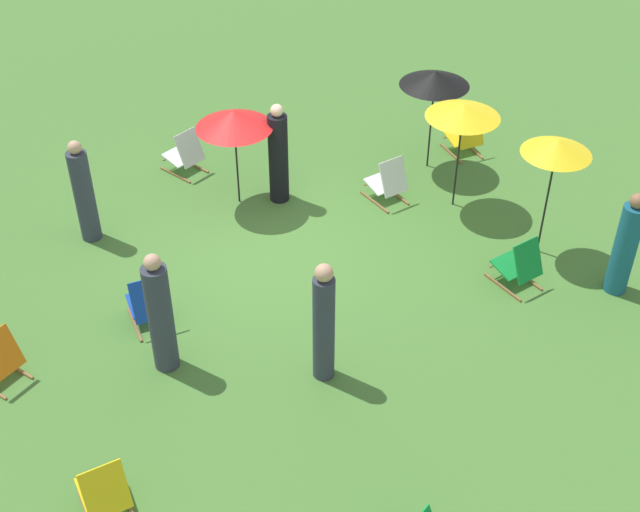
% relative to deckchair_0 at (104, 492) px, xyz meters
% --- Properties ---
extents(ground_plane, '(40.00, 40.00, 0.00)m').
position_rel_deckchair_0_xyz_m(ground_plane, '(-4.40, -2.88, -0.37)').
color(ground_plane, '#477A33').
extents(deckchair_0, '(0.60, 0.83, 0.83)m').
position_rel_deckchair_0_xyz_m(deckchair_0, '(0.00, 0.00, 0.00)').
color(deckchair_0, olive).
rests_on(deckchair_0, ground).
extents(deckchair_1, '(0.66, 0.86, 0.83)m').
position_rel_deckchair_0_xyz_m(deckchair_1, '(-8.83, -2.93, 0.00)').
color(deckchair_1, olive).
rests_on(deckchair_1, ground).
extents(deckchair_2, '(0.66, 0.86, 0.83)m').
position_rel_deckchair_0_xyz_m(deckchair_2, '(-1.96, -2.47, 0.00)').
color(deckchair_2, olive).
rests_on(deckchair_2, ground).
extents(deckchair_3, '(0.61, 0.84, 0.83)m').
position_rel_deckchair_0_xyz_m(deckchair_3, '(-4.51, -5.61, 0.00)').
color(deckchair_3, olive).
rests_on(deckchair_3, ground).
extents(deckchair_5, '(0.53, 0.80, 0.83)m').
position_rel_deckchair_0_xyz_m(deckchair_5, '(-6.64, 0.21, 0.00)').
color(deckchair_5, olive).
rests_on(deckchair_5, ground).
extents(deckchair_6, '(0.53, 0.80, 0.83)m').
position_rel_deckchair_0_xyz_m(deckchair_6, '(-6.67, -2.68, 0.00)').
color(deckchair_6, olive).
rests_on(deckchair_6, ground).
extents(umbrella_0, '(1.20, 1.20, 1.85)m').
position_rel_deckchair_0_xyz_m(umbrella_0, '(-8.01, -3.05, 1.35)').
color(umbrella_0, black).
rests_on(umbrella_0, ground).
extents(umbrella_1, '(1.26, 1.26, 1.73)m').
position_rel_deckchair_0_xyz_m(umbrella_1, '(-4.71, -4.24, 1.21)').
color(umbrella_1, black).
rests_on(umbrella_1, ground).
extents(umbrella_2, '(1.03, 1.03, 1.99)m').
position_rel_deckchair_0_xyz_m(umbrella_2, '(-7.56, -0.14, 1.50)').
color(umbrella_2, black).
rests_on(umbrella_2, ground).
extents(umbrella_3, '(1.19, 1.19, 1.87)m').
position_rel_deckchair_0_xyz_m(umbrella_3, '(-7.47, -1.89, 1.39)').
color(umbrella_3, black).
rests_on(umbrella_3, ground).
extents(person_0, '(0.47, 0.47, 1.68)m').
position_rel_deckchair_0_xyz_m(person_0, '(-7.71, 1.19, 0.42)').
color(person_0, '#195972').
rests_on(person_0, ground).
extents(person_1, '(0.43, 0.43, 1.84)m').
position_rel_deckchair_0_xyz_m(person_1, '(-1.73, -1.62, 0.50)').
color(person_1, '#333847').
rests_on(person_1, ground).
extents(person_2, '(0.40, 0.40, 1.83)m').
position_rel_deckchair_0_xyz_m(person_2, '(-3.24, -0.16, 0.51)').
color(person_2, '#333847').
rests_on(person_2, ground).
extents(person_3, '(0.43, 0.43, 1.79)m').
position_rel_deckchair_0_xyz_m(person_3, '(-5.29, -3.87, 0.47)').
color(person_3, black).
rests_on(person_3, ground).
extents(person_4, '(0.40, 0.40, 1.76)m').
position_rel_deckchair_0_xyz_m(person_4, '(-2.28, -4.88, 0.46)').
color(person_4, '#333847').
rests_on(person_4, ground).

